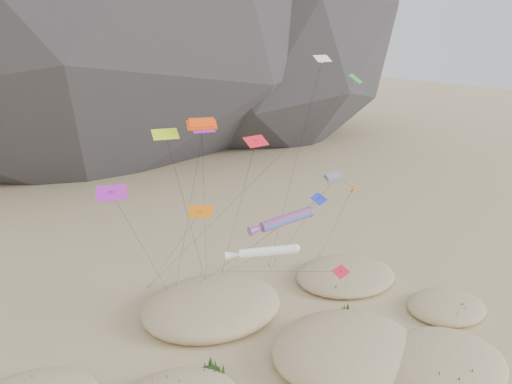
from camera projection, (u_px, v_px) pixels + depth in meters
dunes at (282, 362)px, 46.56m from camera, size 53.97×38.83×3.83m
dune_grass at (297, 356)px, 47.14m from camera, size 43.34×27.75×1.44m
kite_stakes at (230, 274)px, 64.76m from camera, size 24.02×4.89×0.30m
rainbow_tube_kite at (284, 220)px, 50.19m from camera, size 7.81×15.38×12.90m
white_tube_kite at (264, 252)px, 45.31m from camera, size 6.31×18.69×11.71m
orange_parafoil at (202, 127)px, 43.44m from camera, size 7.11×13.26×22.97m
multi_parafoil at (333, 178)px, 53.04m from camera, size 2.47×12.01×15.89m
delta_kites at (259, 167)px, 48.09m from camera, size 32.12×21.35×27.88m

